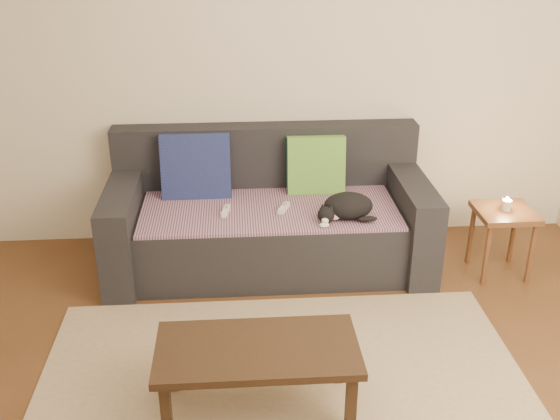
{
  "coord_description": "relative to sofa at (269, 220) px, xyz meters",
  "views": [
    {
      "loc": [
        -0.21,
        -2.4,
        2.2
      ],
      "look_at": [
        0.05,
        1.2,
        0.55
      ],
      "focal_mm": 42.0,
      "sensor_mm": 36.0,
      "label": 1
    }
  ],
  "objects": [
    {
      "name": "back_wall",
      "position": [
        0.0,
        0.43,
        0.99
      ],
      "size": [
        4.5,
        0.04,
        2.6
      ],
      "primitive_type": "cube",
      "color": "beige",
      "rests_on": "ground"
    },
    {
      "name": "rug",
      "position": [
        0.0,
        -1.42,
        -0.3
      ],
      "size": [
        2.5,
        1.8,
        0.01
      ],
      "primitive_type": "cube",
      "color": "tan",
      "rests_on": "ground"
    },
    {
      "name": "throw_blanket",
      "position": [
        0.0,
        -0.09,
        0.12
      ],
      "size": [
        1.66,
        0.74,
        0.02
      ],
      "primitive_type": "cube",
      "color": "#392647",
      "rests_on": "sofa"
    },
    {
      "name": "cushion_green",
      "position": [
        0.33,
        0.17,
        0.32
      ],
      "size": [
        0.39,
        0.15,
        0.4
      ],
      "primitive_type": "cube",
      "rotation": [
        -0.13,
        0.0,
        0.0
      ],
      "color": "#0D593C",
      "rests_on": "throw_blanket"
    },
    {
      "name": "wii_remote_a",
      "position": [
        -0.28,
        -0.15,
        0.15
      ],
      "size": [
        0.06,
        0.15,
        0.03
      ],
      "primitive_type": "cube",
      "rotation": [
        0.0,
        0.0,
        1.4
      ],
      "color": "white",
      "rests_on": "throw_blanket"
    },
    {
      "name": "cat",
      "position": [
        0.47,
        -0.28,
        0.21
      ],
      "size": [
        0.38,
        0.28,
        0.16
      ],
      "rotation": [
        0.0,
        0.0,
        -0.15
      ],
      "color": "black",
      "rests_on": "throw_blanket"
    },
    {
      "name": "sofa",
      "position": [
        0.0,
        0.0,
        0.0
      ],
      "size": [
        2.1,
        0.94,
        0.87
      ],
      "color": "#232328",
      "rests_on": "ground"
    },
    {
      "name": "cushion_navy",
      "position": [
        -0.48,
        0.17,
        0.32
      ],
      "size": [
        0.46,
        0.2,
        0.47
      ],
      "primitive_type": "cube",
      "rotation": [
        -0.18,
        0.0,
        0.0
      ],
      "color": "#0F2143",
      "rests_on": "throw_blanket"
    },
    {
      "name": "candle",
      "position": [
        1.51,
        -0.27,
        0.18
      ],
      "size": [
        0.06,
        0.06,
        0.09
      ],
      "color": "beige",
      "rests_on": "side_table"
    },
    {
      "name": "side_table",
      "position": [
        1.51,
        -0.27,
        0.07
      ],
      "size": [
        0.36,
        0.36,
        0.46
      ],
      "color": "brown",
      "rests_on": "ground"
    },
    {
      "name": "ground",
      "position": [
        0.0,
        -1.57,
        -0.31
      ],
      "size": [
        4.5,
        4.5,
        0.0
      ],
      "primitive_type": "plane",
      "color": "brown",
      "rests_on": "ground"
    },
    {
      "name": "coffee_table",
      "position": [
        -0.14,
        -1.5,
        0.02
      ],
      "size": [
        0.94,
        0.47,
        0.38
      ],
      "color": "black",
      "rests_on": "rug"
    },
    {
      "name": "wii_remote_b",
      "position": [
        0.09,
        -0.13,
        0.15
      ],
      "size": [
        0.09,
        0.15,
        0.03
      ],
      "primitive_type": "cube",
      "rotation": [
        0.0,
        0.0,
        1.16
      ],
      "color": "white",
      "rests_on": "throw_blanket"
    }
  ]
}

